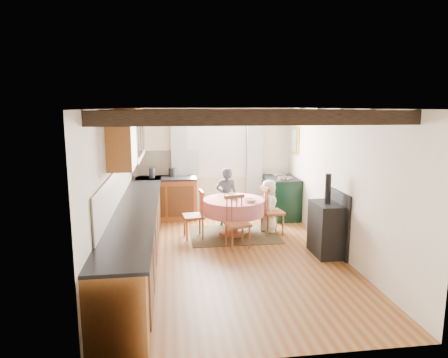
{
  "coord_description": "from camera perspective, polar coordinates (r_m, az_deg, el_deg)",
  "views": [
    {
      "loc": [
        -0.94,
        -6.19,
        2.42
      ],
      "look_at": [
        0.0,
        0.8,
        1.15
      ],
      "focal_mm": 32.03,
      "sensor_mm": 36.0,
      "label": 1
    }
  ],
  "objects": [
    {
      "name": "aga_range",
      "position": [
        8.93,
        8.19,
        -2.57
      ],
      "size": [
        0.64,
        1.0,
        0.92
      ],
      "primitive_type": null,
      "color": "black",
      "rests_on": "floor"
    },
    {
      "name": "base_cabinet_left",
      "position": [
        6.52,
        -12.33,
        -7.72
      ],
      "size": [
        0.6,
        5.3,
        0.88
      ],
      "primitive_type": "cube",
      "color": "brown",
      "rests_on": "floor"
    },
    {
      "name": "curtain_rod",
      "position": [
        8.9,
        -0.97,
        8.8
      ],
      "size": [
        2.0,
        0.03,
        0.03
      ],
      "primitive_type": "cylinder",
      "rotation": [
        0.0,
        1.57,
        0.0
      ],
      "color": "black",
      "rests_on": "wall_back"
    },
    {
      "name": "beam_a",
      "position": [
        4.29,
        5.07,
        8.68
      ],
      "size": [
        3.6,
        0.16,
        0.16
      ],
      "primitive_type": "cube",
      "color": "black",
      "rests_on": "ceiling"
    },
    {
      "name": "chair_near",
      "position": [
        6.96,
        1.96,
        -6.18
      ],
      "size": [
        0.47,
        0.49,
        0.92
      ],
      "primitive_type": null,
      "rotation": [
        0.0,
        0.0,
        0.22
      ],
      "color": "#9B562C",
      "rests_on": "floor"
    },
    {
      "name": "window_pane",
      "position": [
        9.02,
        -1.02,
        5.01
      ],
      "size": [
        1.2,
        0.01,
        1.4
      ],
      "primitive_type": "cube",
      "color": "white",
      "rests_on": "wall_back"
    },
    {
      "name": "beam_c",
      "position": [
        6.26,
        0.99,
        9.2
      ],
      "size": [
        3.6,
        0.16,
        0.16
      ],
      "primitive_type": "cube",
      "color": "black",
      "rests_on": "ceiling"
    },
    {
      "name": "bowl_a",
      "position": [
        7.37,
        3.81,
        -3.09
      ],
      "size": [
        0.27,
        0.27,
        0.05
      ],
      "primitive_type": "imported",
      "rotation": [
        0.0,
        0.0,
        0.32
      ],
      "color": "silver",
      "rests_on": "dining_table"
    },
    {
      "name": "wall_plate",
      "position": [
        9.16,
        4.93,
        5.67
      ],
      "size": [
        0.3,
        0.02,
        0.3
      ],
      "primitive_type": "cylinder",
      "rotation": [
        1.57,
        0.0,
        0.0
      ],
      "color": "silver",
      "rests_on": "wall_back"
    },
    {
      "name": "bowl_b",
      "position": [
        7.57,
        1.37,
        -2.69
      ],
      "size": [
        0.27,
        0.27,
        0.06
      ],
      "primitive_type": "imported",
      "rotation": [
        0.0,
        0.0,
        5.61
      ],
      "color": "silver",
      "rests_on": "dining_table"
    },
    {
      "name": "cup",
      "position": [
        7.75,
        1.08,
        -2.26
      ],
      "size": [
        0.14,
        0.14,
        0.09
      ],
      "primitive_type": "imported",
      "rotation": [
        0.0,
        0.0,
        3.97
      ],
      "color": "silver",
      "rests_on": "dining_table"
    },
    {
      "name": "base_cabinet_back",
      "position": [
        8.86,
        -8.19,
        -2.8
      ],
      "size": [
        1.3,
        0.6,
        0.88
      ],
      "primitive_type": "cube",
      "color": "brown",
      "rests_on": "floor"
    },
    {
      "name": "wall_front",
      "position": [
        3.77,
        7.33,
        -8.81
      ],
      "size": [
        3.6,
        0.0,
        2.4
      ],
      "primitive_type": "cube",
      "color": "silver",
      "rests_on": "ground"
    },
    {
      "name": "wall_left",
      "position": [
        6.36,
        -15.28,
        -1.21
      ],
      "size": [
        0.0,
        5.5,
        2.4
      ],
      "primitive_type": "cube",
      "color": "silver",
      "rests_on": "ground"
    },
    {
      "name": "worktop_left",
      "position": [
        6.39,
        -12.3,
        -3.79
      ],
      "size": [
        0.64,
        5.3,
        0.04
      ],
      "primitive_type": "cube",
      "color": "black",
      "rests_on": "base_cabinet_left"
    },
    {
      "name": "canister_tall",
      "position": [
        8.7,
        -10.25,
        0.83
      ],
      "size": [
        0.12,
        0.12,
        0.21
      ],
      "primitive_type": "cylinder",
      "color": "#262628",
      "rests_on": "worktop_back"
    },
    {
      "name": "wall_cabinet_glass",
      "position": [
        7.43,
        -13.06,
        6.33
      ],
      "size": [
        0.34,
        1.8,
        0.9
      ],
      "primitive_type": "cube",
      "color": "brown",
      "rests_on": "wall_left"
    },
    {
      "name": "wall_cabinet_solid",
      "position": [
        5.95,
        -14.34,
        4.87
      ],
      "size": [
        0.34,
        0.9,
        0.7
      ],
      "primitive_type": "cube",
      "color": "brown",
      "rests_on": "wall_left"
    },
    {
      "name": "worktop_back",
      "position": [
        8.75,
        -8.27,
        0.11
      ],
      "size": [
        1.3,
        0.64,
        0.04
      ],
      "primitive_type": "cube",
      "color": "black",
      "rests_on": "base_cabinet_back"
    },
    {
      "name": "wall_picture",
      "position": [
        8.94,
        10.05,
        5.44
      ],
      "size": [
        0.04,
        0.5,
        0.6
      ],
      "primitive_type": "cube",
      "color": "gold",
      "rests_on": "wall_right"
    },
    {
      "name": "cast_iron_stove",
      "position": [
        6.8,
        14.45,
        -4.95
      ],
      "size": [
        0.41,
        0.68,
        1.36
      ],
      "primitive_type": null,
      "color": "black",
      "rests_on": "floor"
    },
    {
      "name": "chair_right",
      "position": [
        7.74,
        6.91,
        -4.44
      ],
      "size": [
        0.47,
        0.46,
        0.94
      ],
      "primitive_type": null,
      "rotation": [
        0.0,
        0.0,
        1.7
      ],
      "color": "#9B562C",
      "rests_on": "floor"
    },
    {
      "name": "child_far",
      "position": [
        8.2,
        0.36,
        -2.57
      ],
      "size": [
        0.49,
        0.38,
        1.21
      ],
      "primitive_type": "imported",
      "rotation": [
        0.0,
        0.0,
        2.92
      ],
      "color": "#2F333D",
      "rests_on": "floor"
    },
    {
      "name": "curtain_right",
      "position": [
        9.13,
        4.36,
        1.88
      ],
      "size": [
        0.35,
        0.1,
        2.1
      ],
      "primitive_type": "cube",
      "color": "silver",
      "rests_on": "wall_back"
    },
    {
      "name": "wall_back",
      "position": [
        9.07,
        -1.65,
        2.48
      ],
      "size": [
        3.6,
        0.0,
        2.4
      ],
      "primitive_type": "cube",
      "color": "silver",
      "rests_on": "ground"
    },
    {
      "name": "canister_wide",
      "position": [
        8.85,
        -7.38,
        0.96
      ],
      "size": [
        0.16,
        0.16,
        0.18
      ],
      "primitive_type": "cylinder",
      "color": "#262628",
      "rests_on": "worktop_back"
    },
    {
      "name": "rug",
      "position": [
        7.76,
        1.41,
        -7.91
      ],
      "size": [
        1.66,
        1.29,
        0.01
      ],
      "primitive_type": "cube",
      "color": "#3F351E",
      "rests_on": "floor"
    },
    {
      "name": "curtain_left",
      "position": [
        8.94,
        -6.37,
        1.66
      ],
      "size": [
        0.35,
        0.1,
        2.1
      ],
      "primitive_type": "cube",
      "color": "silver",
      "rests_on": "wall_back"
    },
    {
      "name": "wall_right",
      "position": [
        6.88,
        15.96,
        -0.41
      ],
      "size": [
        0.0,
        5.5,
        2.4
      ],
      "primitive_type": "cube",
      "color": "silver",
      "rests_on": "ground"
    },
    {
      "name": "beam_e",
      "position": [
        8.24,
        -1.13,
        9.45
      ],
      "size": [
        3.6,
        0.16,
        0.16
      ],
      "primitive_type": "cube",
      "color": "black",
      "rests_on": "ceiling"
    },
    {
      "name": "splash_left",
      "position": [
        6.65,
        -14.78,
        -0.7
      ],
      "size": [
        0.02,
        4.5,
        0.55
      ],
      "primitive_type": "cube",
      "color": "beige",
      "rests_on": "wall_left"
    },
    {
      "name": "beam_d",
      "position": [
        7.25,
        -0.21,
        9.34
      ],
      "size": [
        3.6,
        0.16,
        0.16
      ],
      "primitive_type": "cube",
      "color": "black",
      "rests_on": "ceiling"
    },
    {
      "name": "window_frame",
      "position": [
        9.02,
        -1.02,
        5.0
      ],
      "size": [
        1.34,
        0.03,
        1.54
      ],
      "primitive_type": "cube",
      "color": "white",
      "rests_on": "wall_back"
    },
    {
      "name": "chair_left",
      "position": [
        7.49,
        -4.4,
        -5.06
      ],
      "size": [
        0.44,
        0.43,
        0.9
      ],
      "primitive_type": null,
      "rotation": [
        0.0,
        0.0,
        -1.47
      ],
      "color": "#9B562C",
      "rests_on": "floor"
    },
    {
      "name": "splash_back",
      "position": [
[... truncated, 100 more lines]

